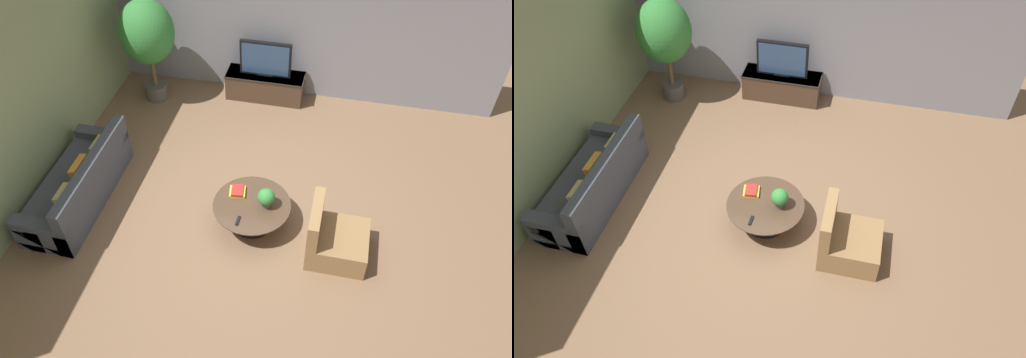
% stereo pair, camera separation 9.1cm
% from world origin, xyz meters
% --- Properties ---
extents(ground_plane, '(24.00, 24.00, 0.00)m').
position_xyz_m(ground_plane, '(0.00, 0.00, 0.00)').
color(ground_plane, brown).
extents(back_wall_stone, '(7.40, 0.12, 3.00)m').
position_xyz_m(back_wall_stone, '(0.00, 3.26, 1.50)').
color(back_wall_stone, gray).
rests_on(back_wall_stone, ground).
extents(side_wall_left, '(0.12, 7.40, 3.00)m').
position_xyz_m(side_wall_left, '(-3.26, 0.20, 1.50)').
color(side_wall_left, gray).
rests_on(side_wall_left, ground).
extents(media_console, '(1.44, 0.50, 0.50)m').
position_xyz_m(media_console, '(-0.39, 2.94, 0.26)').
color(media_console, '#473323').
rests_on(media_console, ground).
extents(television, '(0.93, 0.13, 0.65)m').
position_xyz_m(television, '(-0.39, 2.94, 0.82)').
color(television, black).
rests_on(television, media_console).
extents(coffee_table, '(1.10, 1.10, 0.40)m').
position_xyz_m(coffee_table, '(0.04, -0.12, 0.29)').
color(coffee_table, black).
rests_on(coffee_table, ground).
extents(couch_by_wall, '(0.84, 2.13, 0.84)m').
position_xyz_m(couch_by_wall, '(-2.58, -0.20, 0.29)').
color(couch_by_wall, '#3D424C').
rests_on(couch_by_wall, ground).
extents(armchair_wicker, '(0.80, 0.76, 0.86)m').
position_xyz_m(armchair_wicker, '(1.23, -0.40, 0.27)').
color(armchair_wicker, olive).
rests_on(armchair_wicker, ground).
extents(potted_palm_tall, '(0.95, 0.95, 1.92)m').
position_xyz_m(potted_palm_tall, '(-2.38, 2.49, 1.30)').
color(potted_palm_tall, '#514C47').
rests_on(potted_palm_tall, ground).
extents(potted_plant_tabletop, '(0.24, 0.24, 0.31)m').
position_xyz_m(potted_plant_tabletop, '(0.24, -0.10, 0.58)').
color(potted_plant_tabletop, '#514C47').
rests_on(potted_plant_tabletop, coffee_table).
extents(book_stack, '(0.26, 0.26, 0.07)m').
position_xyz_m(book_stack, '(-0.21, 0.05, 0.44)').
color(book_stack, gold).
rests_on(book_stack, coffee_table).
extents(remote_black, '(0.04, 0.16, 0.02)m').
position_xyz_m(remote_black, '(-0.08, -0.46, 0.41)').
color(remote_black, black).
rests_on(remote_black, coffee_table).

